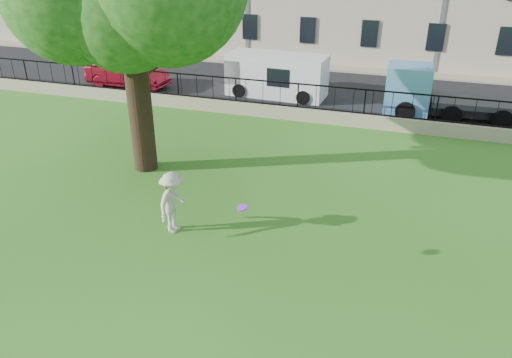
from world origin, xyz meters
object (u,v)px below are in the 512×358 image
(man, at_px, (173,202))
(white_van, at_px, (277,75))
(frisbee, at_px, (242,208))
(blue_truck, at_px, (448,93))
(red_sedan, at_px, (127,73))

(man, distance_m, white_van, 13.81)
(frisbee, relative_size, blue_truck, 0.05)
(white_van, bearing_deg, frisbee, -74.60)
(white_van, bearing_deg, man, -83.71)
(man, relative_size, white_van, 0.36)
(red_sedan, relative_size, blue_truck, 0.82)
(man, height_order, blue_truck, blue_truck)
(man, relative_size, frisbee, 6.87)
(blue_truck, bearing_deg, man, -122.66)
(frisbee, bearing_deg, white_van, 102.38)
(red_sedan, height_order, blue_truck, blue_truck)
(red_sedan, xyz_separation_m, white_van, (8.34, 1.00, 0.32))
(blue_truck, bearing_deg, red_sedan, 178.28)
(frisbee, bearing_deg, blue_truck, 69.37)
(frisbee, xyz_separation_m, red_sedan, (-11.59, 13.81, -0.99))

